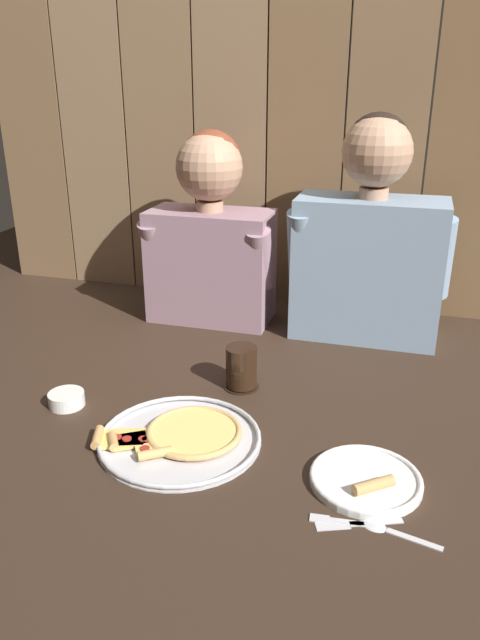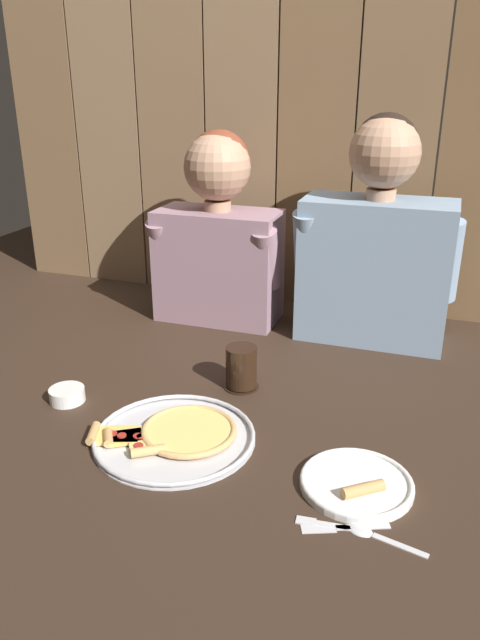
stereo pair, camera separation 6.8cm
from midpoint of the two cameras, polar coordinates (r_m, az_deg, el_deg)
The scene contains 11 objects.
ground_plane at distance 1.44m, azimuth 0.94°, elevation -8.20°, with size 3.20×3.20×0.00m, color #332319.
pizza_tray at distance 1.33m, azimuth -4.59°, elevation -10.72°, with size 0.36×0.35×0.03m.
dinner_plate at distance 1.22m, azimuth 12.52°, elevation -14.73°, with size 0.22×0.22×0.03m.
drinking_glass at distance 1.50m, azimuth 1.42°, elevation -4.52°, with size 0.09×0.09×0.11m.
dipping_bowl at distance 1.51m, azimuth -14.68°, elevation -6.76°, with size 0.08×0.08×0.03m.
table_fork at distance 1.13m, azimuth 10.15°, elevation -18.38°, with size 0.13×0.03×0.01m.
table_knife at distance 1.13m, azimuth 11.60°, elevation -18.53°, with size 0.15×0.07×0.01m.
table_spoon at distance 1.12m, azimuth 14.18°, elevation -18.90°, with size 0.14×0.05×0.01m.
diner_left at distance 1.87m, azimuth -1.02°, elevation 8.27°, with size 0.41×0.21×0.58m.
diner_right at distance 1.76m, azimuth 13.82°, elevation 7.23°, with size 0.45×0.21×0.63m.
wooden_backdrop_wall at distance 1.98m, azimuth 8.38°, elevation 20.43°, with size 2.19×0.03×1.35m.
Camera 2 is at (0.41, -1.17, 0.73)m, focal length 34.11 mm.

